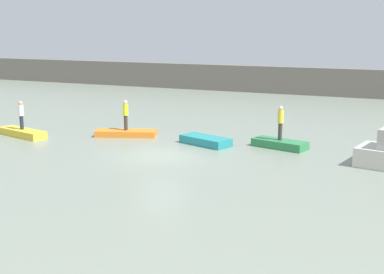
# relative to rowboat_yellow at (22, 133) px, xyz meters

# --- Properties ---
(ground_plane) EXTENTS (120.00, 120.00, 0.00)m
(ground_plane) POSITION_rel_rowboat_yellow_xyz_m (9.83, -0.82, -0.21)
(ground_plane) COLOR gray
(embankment_wall) EXTENTS (80.00, 1.20, 2.64)m
(embankment_wall) POSITION_rel_rowboat_yellow_xyz_m (9.83, 26.93, 1.11)
(embankment_wall) COLOR #666056
(embankment_wall) RESTS_ON ground_plane
(rowboat_yellow) EXTENTS (3.71, 1.84, 0.42)m
(rowboat_yellow) POSITION_rel_rowboat_yellow_xyz_m (0.00, 0.00, 0.00)
(rowboat_yellow) COLOR gold
(rowboat_yellow) RESTS_ON ground_plane
(rowboat_orange) EXTENTS (3.79, 2.35, 0.36)m
(rowboat_orange) POSITION_rel_rowboat_yellow_xyz_m (5.66, 2.60, -0.03)
(rowboat_orange) COLOR orange
(rowboat_orange) RESTS_ON ground_plane
(rowboat_teal) EXTENTS (3.17, 2.13, 0.45)m
(rowboat_teal) POSITION_rel_rowboat_yellow_xyz_m (10.92, 2.39, 0.01)
(rowboat_teal) COLOR teal
(rowboat_teal) RESTS_ON ground_plane
(rowboat_green) EXTENTS (3.16, 1.84, 0.43)m
(rowboat_green) POSITION_rel_rowboat_yellow_xyz_m (14.90, 3.32, 0.01)
(rowboat_green) COLOR #2D7F47
(rowboat_green) RESTS_ON ground_plane
(person_yellow_shirt) EXTENTS (0.32, 0.32, 1.86)m
(person_yellow_shirt) POSITION_rel_rowboat_yellow_xyz_m (14.90, 3.32, 1.27)
(person_yellow_shirt) COLOR #38332D
(person_yellow_shirt) RESTS_ON rowboat_green
(person_hiviz_shirt) EXTENTS (0.32, 0.32, 1.81)m
(person_hiviz_shirt) POSITION_rel_rowboat_yellow_xyz_m (5.66, 2.60, 1.17)
(person_hiviz_shirt) COLOR #38332D
(person_hiviz_shirt) RESTS_ON rowboat_orange
(person_white_shirt) EXTENTS (0.32, 0.32, 1.72)m
(person_white_shirt) POSITION_rel_rowboat_yellow_xyz_m (-0.00, 0.00, 1.17)
(person_white_shirt) COLOR #232838
(person_white_shirt) RESTS_ON rowboat_yellow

